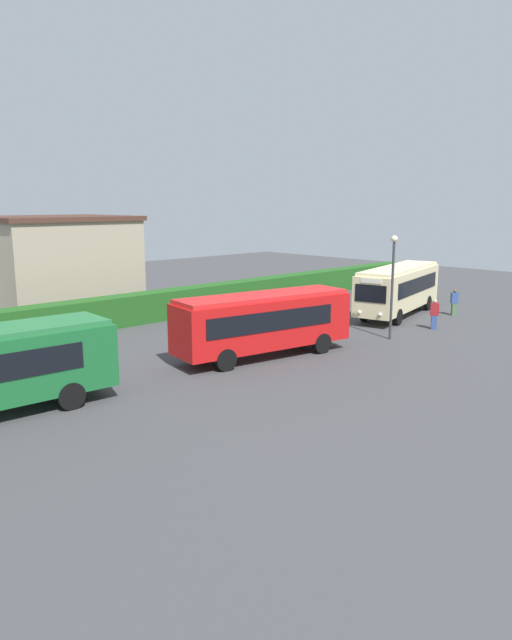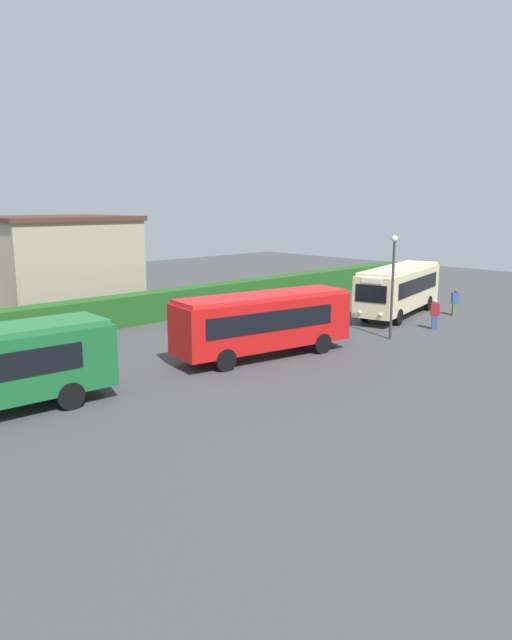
% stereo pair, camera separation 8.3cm
% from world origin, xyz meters
% --- Properties ---
extents(ground_plane, '(85.40, 85.40, 0.00)m').
position_xyz_m(ground_plane, '(0.00, 0.00, 0.00)').
color(ground_plane, '#424244').
extents(bus_red, '(9.17, 3.83, 3.04)m').
position_xyz_m(bus_red, '(-0.99, -0.62, 1.76)').
color(bus_red, red).
rests_on(bus_red, ground_plane).
extents(bus_cream, '(9.91, 4.44, 3.19)m').
position_xyz_m(bus_cream, '(12.68, 0.70, 1.84)').
color(bus_cream, beige).
rests_on(bus_cream, ground_plane).
extents(person_center, '(0.43, 0.52, 1.70)m').
position_xyz_m(person_center, '(-0.60, 2.84, 0.89)').
color(person_center, '#4C6B47').
rests_on(person_center, ground_plane).
extents(person_right, '(0.49, 0.53, 1.77)m').
position_xyz_m(person_right, '(10.50, -3.12, 0.93)').
color(person_right, '#334C8C').
rests_on(person_right, ground_plane).
extents(person_far, '(0.50, 0.48, 1.74)m').
position_xyz_m(person_far, '(15.34, -1.84, 0.91)').
color(person_far, '#4C6B47').
rests_on(person_far, ground_plane).
extents(hedge_row, '(54.70, 1.47, 1.80)m').
position_xyz_m(hedge_row, '(0.00, 10.45, 0.90)').
color(hedge_row, '#21571C').
rests_on(hedge_row, ground_plane).
extents(depot_building, '(9.02, 7.97, 6.39)m').
position_xyz_m(depot_building, '(-2.67, 17.11, 3.21)').
color(depot_building, tan).
rests_on(depot_building, ground_plane).
extents(traffic_cone, '(0.36, 0.36, 0.60)m').
position_xyz_m(traffic_cone, '(6.95, 6.85, 0.30)').
color(traffic_cone, orange).
rests_on(traffic_cone, ground_plane).
extents(lamppost, '(0.36, 0.36, 5.56)m').
position_xyz_m(lamppost, '(6.53, -2.75, 3.47)').
color(lamppost, '#38383D').
rests_on(lamppost, ground_plane).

